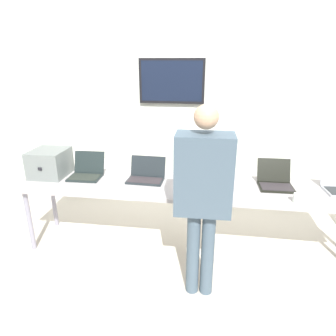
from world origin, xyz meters
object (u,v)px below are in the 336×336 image
Objects in this scene: laptop_station_1 at (146,175)px; coffee_mug at (298,198)px; laptop_station_0 at (87,171)px; workbench at (188,189)px; laptop_station_2 at (207,178)px; equipment_box at (50,163)px; laptop_station_3 at (275,181)px; person at (203,188)px.

laptop_station_1 is 1.48m from coffee_mug.
workbench is at bearing -4.48° from laptop_station_0.
equipment_box is at bearing -179.32° from laptop_station_2.
laptop_station_3 is (0.67, 0.02, -0.00)m from laptop_station_2.
laptop_station_2 reaches higher than coffee_mug.
laptop_station_0 is 0.21× the size of person.
workbench is 2.13× the size of person.
coffee_mug is at bearing -70.53° from laptop_station_3.
coffee_mug is at bearing -13.09° from laptop_station_1.
person reaches higher than coffee_mug.
laptop_station_3 is at bearing 109.47° from coffee_mug.
laptop_station_1 is 0.23× the size of person.
workbench is 0.71m from person.
coffee_mug is (0.80, -0.34, -0.02)m from laptop_station_2.
laptop_station_2 is at bearing 0.68° from equipment_box.
person is (0.16, -0.62, 0.30)m from workbench.
laptop_station_2 is at bearing 25.50° from workbench.
coffee_mug is (0.99, -0.25, 0.09)m from workbench.
coffee_mug is at bearing 24.02° from person.
equipment_box is 1.07m from laptop_station_1.
equipment_box is 2.53m from coffee_mug.
workbench is 8.79× the size of equipment_box.
laptop_station_0 is 1.47m from person.
laptop_station_0 is at bearing 179.88° from laptop_station_1.
laptop_station_1 is 1.32m from laptop_station_3.
workbench is 9.10× the size of laptop_station_1.
person is 0.94m from coffee_mug.
laptop_station_0 is 2.13m from coffee_mug.
laptop_station_1 is at bearing -179.64° from laptop_station_2.
laptop_station_1 is 4.64× the size of coffee_mug.
laptop_station_0 is 0.89× the size of laptop_station_1.
laptop_station_2 is (0.19, 0.09, 0.10)m from workbench.
laptop_station_0 is 0.66m from laptop_station_1.
laptop_station_2 is at bearing 87.57° from person.
equipment_box reaches higher than workbench.
laptop_station_1 is (0.66, -0.00, -0.00)m from laptop_station_0.
coffee_mug reaches higher than workbench.
equipment_box is at bearing 157.64° from person.
laptop_station_1 is at bearing -178.90° from laptop_station_3.
person is at bearing -92.43° from laptop_station_2.
laptop_station_1 reaches higher than coffee_mug.
equipment_box reaches higher than laptop_station_2.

